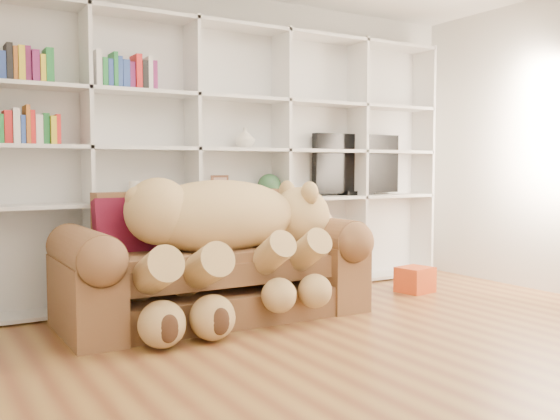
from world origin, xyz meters
TOP-DOWN VIEW (x-y plane):
  - floor at (0.00, 0.00)m, footprint 5.00×5.00m
  - wall_back at (0.00, 2.50)m, footprint 5.00×0.02m
  - bookshelf at (-0.24, 2.36)m, footprint 4.43×0.35m
  - sofa at (-0.55, 1.66)m, footprint 2.27×0.98m
  - teddy_bear at (-0.53, 1.47)m, footprint 1.84×0.97m
  - throw_pillow at (-1.18, 1.82)m, footprint 0.44×0.25m
  - gift_box at (1.43, 1.57)m, footprint 0.33×0.31m
  - tv at (1.36, 2.35)m, footprint 1.03×0.18m
  - picture_frame at (-0.19, 2.30)m, footprint 0.16×0.04m
  - green_vase at (0.32, 2.30)m, footprint 0.22×0.22m
  - figurine_tall at (-0.95, 2.30)m, footprint 0.11×0.11m
  - figurine_short at (-0.88, 2.30)m, footprint 0.07×0.07m
  - snow_globe at (-0.55, 2.30)m, footprint 0.11×0.11m
  - shelf_vase at (0.06, 2.30)m, footprint 0.18×0.18m

SIDE VIEW (x-z plane):
  - floor at x=0.00m, z-range 0.00..0.00m
  - gift_box at x=1.43m, z-range 0.00..0.23m
  - sofa at x=-0.55m, z-range -0.12..0.84m
  - teddy_bear at x=-0.53m, z-range 0.15..1.21m
  - throw_pillow at x=-1.18m, z-range 0.48..0.93m
  - snow_globe at x=-0.55m, z-range 0.87..0.98m
  - figurine_short at x=-0.88m, z-range 0.86..0.98m
  - figurine_tall at x=-0.95m, z-range 0.86..1.03m
  - green_vase at x=0.32m, z-range 0.86..1.08m
  - picture_frame at x=-0.19m, z-range 0.87..1.07m
  - tv at x=1.36m, z-range 0.86..1.47m
  - bookshelf at x=-0.24m, z-range 0.11..2.51m
  - wall_back at x=0.00m, z-range 0.00..2.70m
  - shelf_vase at x=0.06m, z-range 1.31..1.50m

